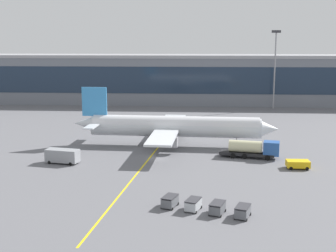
% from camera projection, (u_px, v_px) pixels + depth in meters
% --- Properties ---
extents(ground_plane, '(700.00, 700.00, 0.00)m').
position_uv_depth(ground_plane, '(157.00, 159.00, 85.21)').
color(ground_plane, slate).
extents(apron_lead_in_line, '(7.86, 79.67, 0.01)m').
position_uv_depth(apron_lead_in_line, '(151.00, 156.00, 87.26)').
color(apron_lead_in_line, yellow).
rests_on(apron_lead_in_line, ground_plane).
extents(terminal_building, '(211.51, 17.71, 16.56)m').
position_uv_depth(terminal_building, '(135.00, 79.00, 160.65)').
color(terminal_building, slate).
rests_on(terminal_building, ground_plane).
extents(main_airliner, '(42.05, 33.20, 11.91)m').
position_uv_depth(main_airliner, '(174.00, 126.00, 94.76)').
color(main_airliner, silver).
rests_on(main_airliner, ground_plane).
extents(fuel_tanker, '(11.08, 4.54, 3.25)m').
position_uv_depth(fuel_tanker, '(253.00, 149.00, 85.31)').
color(fuel_tanker, '#232326').
rests_on(fuel_tanker, ground_plane).
extents(pushback_tug, '(3.80, 2.32, 1.40)m').
position_uv_depth(pushback_tug, '(298.00, 164.00, 78.38)').
color(pushback_tug, yellow).
rests_on(pushback_tug, ground_plane).
extents(lavatory_truck, '(6.14, 3.39, 2.50)m').
position_uv_depth(lavatory_truck, '(63.00, 155.00, 81.65)').
color(lavatory_truck, gray).
rests_on(lavatory_truck, ground_plane).
extents(baggage_cart_0, '(2.32, 3.00, 1.48)m').
position_uv_depth(baggage_cart_0, '(170.00, 201.00, 60.31)').
color(baggage_cart_0, '#595B60').
rests_on(baggage_cart_0, ground_plane).
extents(baggage_cart_1, '(2.32, 3.00, 1.48)m').
position_uv_depth(baggage_cart_1, '(193.00, 204.00, 59.11)').
color(baggage_cart_1, '#B2B7BC').
rests_on(baggage_cart_1, ground_plane).
extents(baggage_cart_2, '(2.32, 3.00, 1.48)m').
position_uv_depth(baggage_cart_2, '(217.00, 208.00, 57.91)').
color(baggage_cart_2, '#595B60').
rests_on(baggage_cart_2, ground_plane).
extents(baggage_cart_3, '(2.32, 3.00, 1.48)m').
position_uv_depth(baggage_cart_3, '(243.00, 211.00, 56.71)').
color(baggage_cart_3, '#595B60').
rests_on(baggage_cart_3, ground_plane).
extents(apron_light_mast_0, '(2.80, 0.50, 24.45)m').
position_uv_depth(apron_light_mast_0, '(275.00, 64.00, 144.90)').
color(apron_light_mast_0, gray).
rests_on(apron_light_mast_0, ground_plane).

